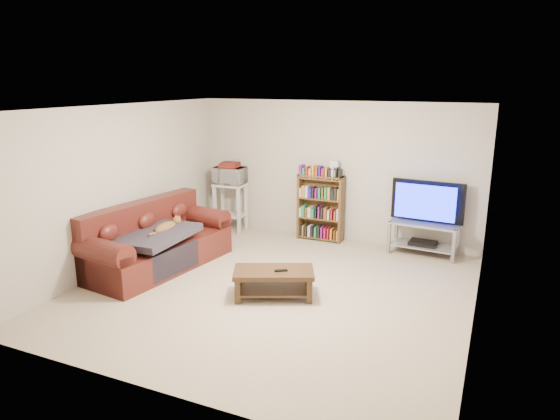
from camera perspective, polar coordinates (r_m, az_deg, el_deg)
The scene contains 19 objects.
floor at distance 6.80m, azimuth -0.60°, elevation -9.05°, with size 5.00×5.00×0.00m, color #C9B495.
ceiling at distance 6.24m, azimuth -0.66°, elevation 11.58°, with size 5.00×5.00×0.00m, color white.
wall_back at distance 8.70m, azimuth 6.24°, elevation 4.41°, with size 5.00×5.00×0.00m, color beige.
wall_front at distance 4.37m, azimuth -14.47°, elevation -6.40°, with size 5.00×5.00×0.00m, color beige.
wall_left at distance 7.77m, azimuth -17.67°, elevation 2.56°, with size 5.00×5.00×0.00m, color beige.
wall_right at distance 5.87m, azimuth 22.18°, elevation -1.62°, with size 5.00×5.00×0.00m, color beige.
sofa at distance 7.73m, azimuth -14.12°, elevation -3.89°, with size 1.28×2.38×0.97m.
blanket at distance 7.42m, azimuth -14.05°, elevation -2.81°, with size 0.88×1.13×0.10m, color #322C38.
cat at distance 7.55m, azimuth -12.97°, elevation -1.98°, with size 0.25×0.62×0.19m, color brown, non-canonical shape.
coffee_table at distance 6.48m, azimuth -0.73°, elevation -7.80°, with size 1.14×0.89×0.37m.
remote at distance 6.39m, azimuth 0.11°, elevation -6.92°, with size 0.17×0.05×0.02m, color black.
tv_stand at distance 8.31m, azimuth 16.10°, elevation -2.55°, with size 1.10×0.55×0.53m.
television at distance 8.18m, azimuth 16.35°, elevation 0.82°, with size 1.15×0.15×0.66m, color black.
dvd_player at distance 8.36m, azimuth 16.02°, elevation -3.66°, with size 0.43×0.30×0.06m, color black.
bookshelf at distance 8.70m, azimuth 4.65°, elevation 0.37°, with size 0.80×0.25×1.15m.
shelf_clutter at distance 8.54m, azimuth 5.40°, elevation 4.65°, with size 0.59×0.18×0.28m.
microwave_stand at distance 9.24m, azimuth -5.70°, elevation 1.05°, with size 0.59×0.44×0.90m.
microwave at distance 9.14m, azimuth -5.77°, elevation 3.95°, with size 0.55×0.37×0.31m, color silver.
game_boxes at distance 9.11m, azimuth -5.80°, elevation 5.05°, with size 0.33×0.29×0.05m, color maroon.
Camera 1 is at (2.59, -5.66, 2.73)m, focal length 32.00 mm.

